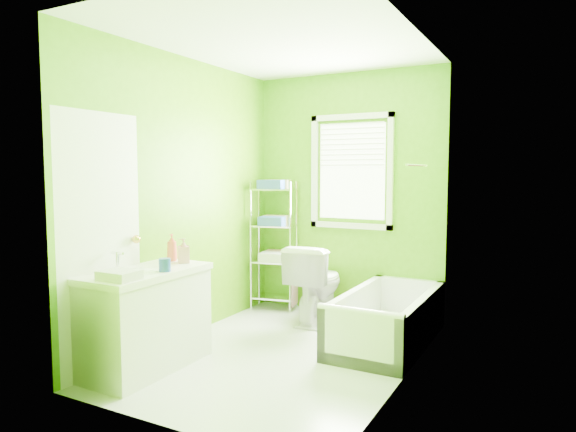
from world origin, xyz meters
The scene contains 9 objects.
ground centered at (0.00, 0.00, 0.00)m, with size 2.90×2.90×0.00m, color silver.
room_envelope centered at (0.00, 0.00, 1.55)m, with size 2.14×2.94×2.62m.
window centered at (0.05, 1.42, 1.61)m, with size 0.92×0.05×1.22m.
door centered at (-1.04, -1.00, 1.00)m, with size 0.09×0.80×2.00m.
right_wall_decor centered at (1.04, -0.02, 1.32)m, with size 0.04×1.48×1.17m.
bathtub centered at (0.70, 0.66, 0.16)m, with size 0.71×1.51×0.49m.
toilet centered at (-0.16, 0.99, 0.41)m, with size 0.45×0.80×0.81m, color white.
vanity centered at (-0.80, -0.80, 0.42)m, with size 0.54×1.04×1.02m.
wire_shelf_unit centered at (-0.78, 1.24, 0.88)m, with size 0.53×0.44×1.46m.
Camera 1 is at (2.04, -3.74, 1.55)m, focal length 32.00 mm.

